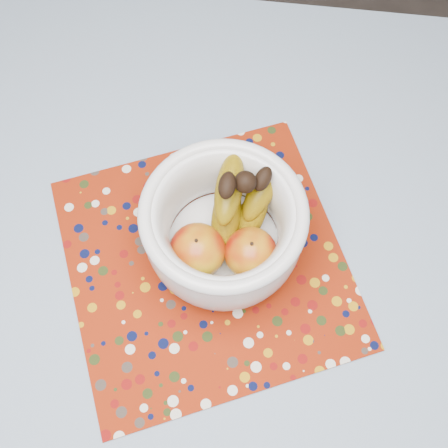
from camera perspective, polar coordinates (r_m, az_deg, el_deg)
name	(u,v)px	position (r m, az deg, el deg)	size (l,w,h in m)	color
table	(179,335)	(0.88, -4.95, -11.99)	(1.20, 1.20, 0.75)	brown
tablecloth	(174,324)	(0.80, -5.42, -10.78)	(1.32, 1.32, 0.01)	slate
placemat	(206,262)	(0.82, -1.94, -4.11)	(0.42, 0.42, 0.00)	maroon
fruit_bowl	(229,225)	(0.75, 0.52, -0.11)	(0.23, 0.24, 0.18)	silver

